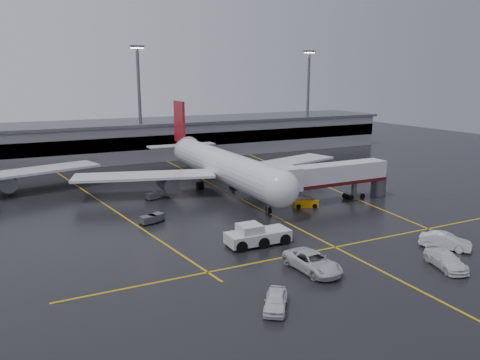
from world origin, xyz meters
name	(u,v)px	position (x,y,z in m)	size (l,w,h in m)	color
ground	(246,202)	(0.00, 0.00, 0.00)	(220.00, 220.00, 0.00)	black
apron_line_centre	(246,202)	(0.00, 0.00, 0.01)	(0.25, 90.00, 0.02)	gold
apron_line_stop	(335,247)	(0.00, -22.00, 0.01)	(60.00, 0.25, 0.02)	gold
apron_line_left	(101,201)	(-20.00, 10.00, 0.01)	(0.25, 70.00, 0.02)	gold
apron_line_right	(306,178)	(18.00, 10.00, 0.01)	(0.25, 70.00, 0.02)	gold
terminal	(155,138)	(0.00, 47.93, 4.32)	(122.00, 19.00, 8.60)	gray
light_mast_mid	(139,97)	(-5.00, 42.00, 14.47)	(3.00, 1.20, 25.45)	#595B60
light_mast_right	(308,94)	(40.00, 42.00, 14.47)	(3.00, 1.20, 25.45)	#595B60
main_airliner	(220,164)	(0.00, 9.70, 4.21)	(48.80, 45.60, 14.10)	silver
jet_bridge	(333,177)	(11.87, -6.00, 3.93)	(19.90, 3.40, 6.05)	silver
pushback_tractor	(256,236)	(-7.55, -17.29, 1.05)	(7.44, 3.29, 2.64)	silver
belt_loader	(306,203)	(6.54, -6.57, 0.56)	(3.91, 2.76, 2.29)	#CE8103
service_van_a	(313,262)	(-6.08, -26.26, 0.94)	(3.11, 6.74, 1.87)	silver
service_van_b	(446,260)	(6.35, -31.55, 0.82)	(2.29, 5.63, 1.63)	silver
service_van_c	(445,241)	(10.68, -27.82, 0.89)	(1.88, 5.39, 1.77)	silver
service_van_d	(276,300)	(-13.32, -31.31, 0.76)	(1.80, 4.47, 1.52)	silver
baggage_cart_a	(156,217)	(-15.31, -3.86, 0.63)	(2.38, 2.15, 1.12)	#595B60
baggage_cart_b	(148,220)	(-16.51, -4.34, 0.63)	(2.25, 1.74, 1.12)	#595B60
baggage_cart_c	(153,196)	(-12.52, 7.51, 0.63)	(2.32, 1.88, 1.12)	#595B60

